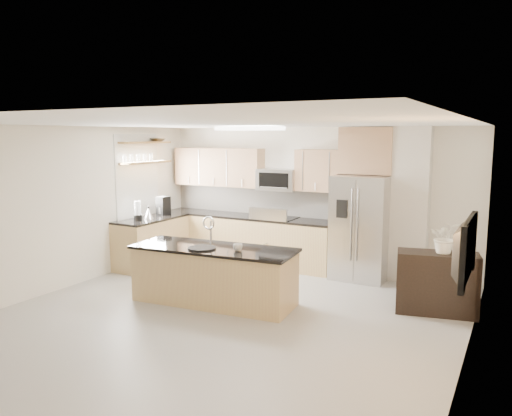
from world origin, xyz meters
The scene contains 26 objects.
floor centered at (0.00, 0.00, 0.00)m, with size 6.50×6.50×0.00m, color gray.
ceiling centered at (0.00, 0.00, 2.60)m, with size 6.00×6.50×0.02m, color white.
wall_back centered at (0.00, 3.25, 1.30)m, with size 6.00×0.02×2.60m, color silver.
wall_left centered at (-3.00, 0.00, 1.30)m, with size 0.02×6.50×2.60m, color silver.
wall_right centered at (3.00, 0.00, 1.30)m, with size 0.02×6.50×2.60m, color silver.
back_counter centered at (-1.23, 2.93, 0.47)m, with size 3.55×0.66×1.44m.
left_counter centered at (-2.67, 1.85, 0.46)m, with size 0.66×1.50×0.92m.
range centered at (-0.60, 2.92, 0.47)m, with size 0.76×0.64×1.14m.
upper_cabinets centered at (-1.30, 3.09, 1.83)m, with size 3.50×0.33×0.75m.
microwave centered at (-0.60, 3.04, 1.63)m, with size 0.76×0.40×0.40m.
refrigerator centered at (1.06, 2.87, 0.89)m, with size 0.92×0.78×1.78m.
partition_column centered at (1.82, 3.10, 1.30)m, with size 0.60×0.30×2.60m, color beige.
window centered at (-2.98, 1.85, 1.65)m, with size 0.04×1.15×1.65m.
shelf_lower centered at (-2.85, 1.95, 1.95)m, with size 0.30×1.20×0.04m, color olive.
shelf_upper centered at (-2.85, 1.95, 2.32)m, with size 0.30×1.20×0.04m, color olive.
ceiling_fixture centered at (-0.40, 1.60, 2.56)m, with size 1.00×0.50×0.06m, color white.
island centered at (-0.46, 0.62, 0.42)m, with size 2.48×1.09×1.26m.
credenza centered at (2.49, 1.71, 0.43)m, with size 1.07×0.45×0.86m, color black.
cup centered at (-0.03, 0.58, 0.89)m, with size 0.13×0.13×0.10m, color silver.
platter centered at (-0.56, 0.45, 0.85)m, with size 0.41×0.41×0.02m, color black.
blender centered at (-2.67, 1.50, 1.07)m, with size 0.15×0.15×0.36m.
kettle centered at (-2.62, 1.74, 1.02)m, with size 0.19×0.19×0.23m.
coffee_maker centered at (-2.69, 2.25, 1.09)m, with size 0.21×0.25×0.35m.
bowl centered at (-2.85, 2.33, 2.38)m, with size 0.36×0.36×0.09m, color #B8B8BA.
flower_vase centered at (2.57, 1.72, 1.19)m, with size 0.60×0.52×0.67m, color white.
television centered at (2.91, -0.20, 1.35)m, with size 1.08×0.14×0.62m, color black.
Camera 1 is at (3.44, -5.35, 2.45)m, focal length 35.00 mm.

